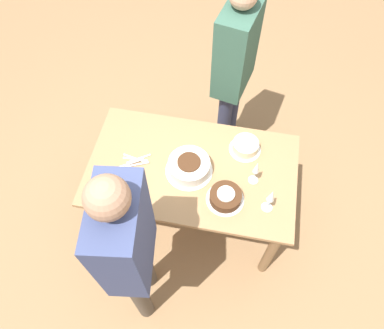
{
  "coord_description": "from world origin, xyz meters",
  "views": [
    {
      "loc": [
        0.24,
        -1.26,
        2.9
      ],
      "look_at": [
        0.0,
        0.0,
        0.82
      ],
      "focal_mm": 35.0,
      "sensor_mm": 36.0,
      "label": 1
    }
  ],
  "objects_px": {
    "person_cutting": "(129,248)",
    "cake_center_white": "(189,167)",
    "cake_front_chocolate": "(225,197)",
    "wine_glass_far": "(256,169)",
    "cake_back_decorated": "(245,146)",
    "person_watching": "(235,64)",
    "wine_glass_near": "(271,197)"
  },
  "relations": [
    {
      "from": "cake_center_white",
      "to": "cake_back_decorated",
      "type": "bearing_deg",
      "value": 34.63
    },
    {
      "from": "wine_glass_far",
      "to": "cake_front_chocolate",
      "type": "bearing_deg",
      "value": -132.68
    },
    {
      "from": "cake_front_chocolate",
      "to": "wine_glass_far",
      "type": "bearing_deg",
      "value": 47.32
    },
    {
      "from": "person_cutting",
      "to": "person_watching",
      "type": "distance_m",
      "value": 1.53
    },
    {
      "from": "cake_back_decorated",
      "to": "wine_glass_near",
      "type": "height_order",
      "value": "wine_glass_near"
    },
    {
      "from": "cake_center_white",
      "to": "cake_back_decorated",
      "type": "relative_size",
      "value": 1.45
    },
    {
      "from": "cake_back_decorated",
      "to": "cake_front_chocolate",
      "type": "bearing_deg",
      "value": -101.06
    },
    {
      "from": "cake_front_chocolate",
      "to": "cake_back_decorated",
      "type": "distance_m",
      "value": 0.41
    },
    {
      "from": "wine_glass_far",
      "to": "person_cutting",
      "type": "bearing_deg",
      "value": -132.11
    },
    {
      "from": "cake_center_white",
      "to": "cake_front_chocolate",
      "type": "relative_size",
      "value": 1.3
    },
    {
      "from": "cake_center_white",
      "to": "person_cutting",
      "type": "bearing_deg",
      "value": -105.54
    },
    {
      "from": "cake_front_chocolate",
      "to": "person_watching",
      "type": "xyz_separation_m",
      "value": [
        -0.09,
        0.99,
        0.17
      ]
    },
    {
      "from": "cake_back_decorated",
      "to": "person_cutting",
      "type": "distance_m",
      "value": 1.07
    },
    {
      "from": "wine_glass_near",
      "to": "person_watching",
      "type": "xyz_separation_m",
      "value": [
        -0.35,
        0.99,
        0.06
      ]
    },
    {
      "from": "cake_front_chocolate",
      "to": "cake_back_decorated",
      "type": "relative_size",
      "value": 1.12
    },
    {
      "from": "cake_back_decorated",
      "to": "person_watching",
      "type": "relative_size",
      "value": 0.13
    },
    {
      "from": "wine_glass_far",
      "to": "cake_center_white",
      "type": "bearing_deg",
      "value": -179.08
    },
    {
      "from": "cake_back_decorated",
      "to": "person_watching",
      "type": "bearing_deg",
      "value": 105.9
    },
    {
      "from": "cake_front_chocolate",
      "to": "person_watching",
      "type": "distance_m",
      "value": 1.01
    },
    {
      "from": "cake_front_chocolate",
      "to": "wine_glass_far",
      "type": "height_order",
      "value": "wine_glass_far"
    },
    {
      "from": "wine_glass_far",
      "to": "person_cutting",
      "type": "distance_m",
      "value": 0.92
    },
    {
      "from": "cake_center_white",
      "to": "cake_front_chocolate",
      "type": "distance_m",
      "value": 0.31
    },
    {
      "from": "cake_front_chocolate",
      "to": "wine_glass_near",
      "type": "distance_m",
      "value": 0.29
    },
    {
      "from": "person_cutting",
      "to": "person_watching",
      "type": "height_order",
      "value": "person_cutting"
    },
    {
      "from": "wine_glass_far",
      "to": "person_watching",
      "type": "bearing_deg",
      "value": 106.9
    },
    {
      "from": "person_watching",
      "to": "cake_front_chocolate",
      "type": "bearing_deg",
      "value": 16.95
    },
    {
      "from": "person_cutting",
      "to": "cake_center_white",
      "type": "bearing_deg",
      "value": -23.72
    },
    {
      "from": "cake_center_white",
      "to": "wine_glass_far",
      "type": "distance_m",
      "value": 0.43
    },
    {
      "from": "cake_back_decorated",
      "to": "wine_glass_near",
      "type": "xyz_separation_m",
      "value": [
        0.19,
        -0.41,
        0.11
      ]
    },
    {
      "from": "cake_back_decorated",
      "to": "wine_glass_near",
      "type": "relative_size",
      "value": 0.99
    },
    {
      "from": "person_cutting",
      "to": "person_watching",
      "type": "xyz_separation_m",
      "value": [
        0.36,
        1.49,
        -0.06
      ]
    },
    {
      "from": "person_cutting",
      "to": "person_watching",
      "type": "bearing_deg",
      "value": -21.87
    }
  ]
}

